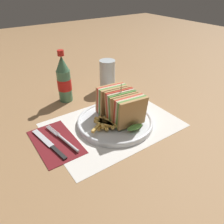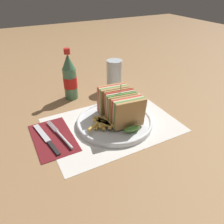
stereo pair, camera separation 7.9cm
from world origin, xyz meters
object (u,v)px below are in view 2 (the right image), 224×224
(club_sandwich, at_px, (120,106))
(fork, at_px, (62,137))
(plate_main, at_px, (115,122))
(coke_bottle_near, at_px, (70,78))
(knife, at_px, (47,139))
(glass_near, at_px, (114,77))

(club_sandwich, height_order, fork, club_sandwich)
(plate_main, bearing_deg, coke_bottle_near, 104.79)
(fork, bearing_deg, club_sandwich, -12.23)
(coke_bottle_near, bearing_deg, plate_main, -75.21)
(coke_bottle_near, bearing_deg, knife, -124.96)
(fork, height_order, coke_bottle_near, coke_bottle_near)
(plate_main, bearing_deg, club_sandwich, -11.29)
(plate_main, distance_m, coke_bottle_near, 0.29)
(knife, xyz_separation_m, coke_bottle_near, (0.17, 0.25, 0.09))
(coke_bottle_near, relative_size, glass_near, 1.56)
(club_sandwich, height_order, glass_near, club_sandwich)
(coke_bottle_near, distance_m, glass_near, 0.21)
(fork, relative_size, coke_bottle_near, 0.83)
(knife, bearing_deg, coke_bottle_near, 45.70)
(fork, relative_size, knife, 0.95)
(fork, bearing_deg, coke_bottle_near, 55.04)
(plate_main, relative_size, glass_near, 1.97)
(fork, xyz_separation_m, knife, (-0.05, 0.02, -0.00))
(knife, bearing_deg, club_sandwich, -14.99)
(plate_main, distance_m, knife, 0.24)
(plate_main, distance_m, club_sandwich, 0.06)
(coke_bottle_near, bearing_deg, glass_near, -2.59)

